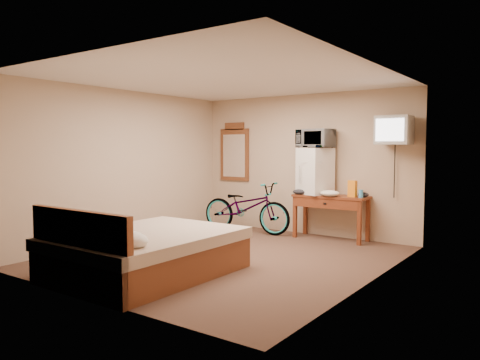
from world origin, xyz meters
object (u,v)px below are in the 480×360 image
(bicycle, at_px, (246,207))
(bed, at_px, (143,252))
(desk, at_px, (330,203))
(crt_television, at_px, (394,130))
(mini_fridge, at_px, (315,171))
(microwave, at_px, (315,139))
(blue_cup, at_px, (361,194))
(wall_mirror, at_px, (234,153))

(bicycle, relative_size, bed, 0.81)
(desk, xyz_separation_m, crt_television, (1.04, 0.02, 1.20))
(crt_television, bearing_deg, mini_fridge, 178.98)
(microwave, relative_size, bicycle, 0.33)
(mini_fridge, height_order, microwave, microwave)
(bicycle, bearing_deg, desk, -85.51)
(bed, bearing_deg, blue_cup, 66.60)
(microwave, bearing_deg, wall_mirror, 178.76)
(wall_mirror, xyz_separation_m, bed, (1.29, -3.64, -1.16))
(blue_cup, height_order, bed, bed)
(microwave, distance_m, wall_mirror, 1.91)
(mini_fridge, distance_m, crt_television, 1.50)
(crt_television, bearing_deg, desk, -178.98)
(crt_television, height_order, bicycle, crt_television)
(mini_fridge, height_order, blue_cup, mini_fridge)
(mini_fridge, height_order, crt_television, crt_television)
(desk, relative_size, bicycle, 0.71)
(desk, height_order, mini_fridge, mini_fridge)
(mini_fridge, relative_size, bicycle, 0.45)
(desk, distance_m, crt_television, 1.59)
(crt_television, bearing_deg, wall_mirror, 175.54)
(desk, xyz_separation_m, microwave, (-0.30, 0.04, 1.09))
(mini_fridge, xyz_separation_m, bed, (-0.59, -3.41, -0.86))
(microwave, bearing_deg, mini_fridge, -118.04)
(bed, bearing_deg, crt_television, 60.25)
(crt_television, height_order, wall_mirror, wall_mirror)
(crt_television, relative_size, bicycle, 0.34)
(desk, height_order, microwave, microwave)
(wall_mirror, bearing_deg, blue_cup, -6.28)
(desk, bearing_deg, bicycle, -170.62)
(wall_mirror, bearing_deg, microwave, -6.90)
(mini_fridge, distance_m, microwave, 0.56)
(desk, xyz_separation_m, mini_fridge, (-0.30, 0.04, 0.53))
(crt_television, xyz_separation_m, bicycle, (-2.58, -0.27, -1.35))
(microwave, relative_size, bed, 0.27)
(desk, xyz_separation_m, bed, (-0.90, -3.37, -0.33))
(blue_cup, relative_size, bicycle, 0.07)
(mini_fridge, relative_size, blue_cup, 6.24)
(mini_fridge, xyz_separation_m, bicycle, (-1.23, -0.30, -0.68))
(desk, height_order, bed, bed)
(desk, bearing_deg, microwave, 171.98)
(mini_fridge, distance_m, bicycle, 1.44)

